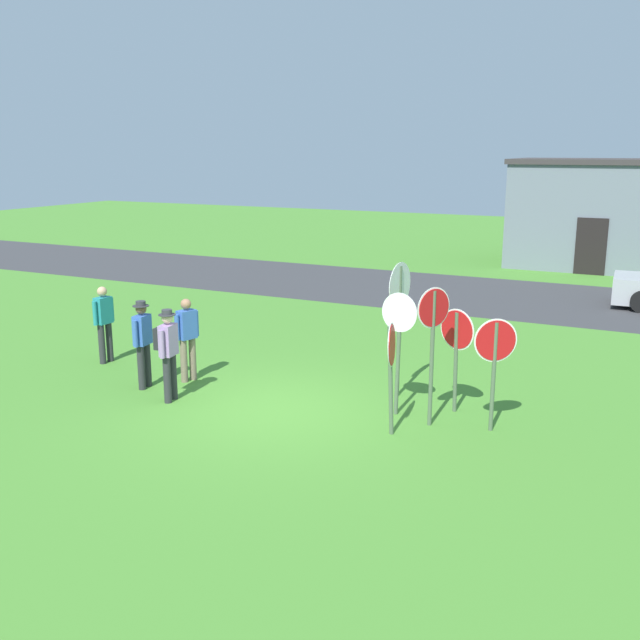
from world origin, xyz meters
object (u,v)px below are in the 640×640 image
at_px(stop_sign_far_back, 399,333).
at_px(stop_sign_nearest, 433,333).
at_px(stop_sign_rear_left, 399,304).
at_px(person_holding_notes, 168,348).
at_px(person_in_teal, 104,320).
at_px(person_near_signs, 187,335).
at_px(stop_sign_tallest, 391,360).
at_px(stop_sign_center_cluster, 495,356).
at_px(stop_sign_low_front, 456,343).
at_px(person_with_sunhat, 143,339).

relative_size(stop_sign_far_back, stop_sign_nearest, 0.92).
height_order(stop_sign_rear_left, person_holding_notes, stop_sign_rear_left).
xyz_separation_m(stop_sign_rear_left, person_in_teal, (-6.49, -0.74, -0.82)).
distance_m(person_near_signs, person_holding_notes, 1.19).
bearing_deg(person_near_signs, stop_sign_far_back, 1.47).
height_order(stop_sign_tallest, stop_sign_rear_left, stop_sign_rear_left).
height_order(stop_sign_nearest, stop_sign_rear_left, stop_sign_rear_left).
height_order(person_near_signs, person_in_teal, same).
xyz_separation_m(stop_sign_center_cluster, person_in_teal, (-8.49, 0.21, -0.34)).
height_order(person_in_teal, person_holding_notes, person_holding_notes).
bearing_deg(person_near_signs, stop_sign_center_cluster, 0.44).
relative_size(stop_sign_rear_left, person_near_signs, 1.52).
bearing_deg(stop_sign_center_cluster, person_near_signs, -179.56).
xyz_separation_m(stop_sign_low_front, person_holding_notes, (-4.90, -1.76, -0.26)).
bearing_deg(person_near_signs, stop_sign_tallest, -10.16).
distance_m(stop_sign_rear_left, person_in_teal, 6.58).
distance_m(stop_sign_center_cluster, person_in_teal, 8.50).
relative_size(stop_sign_tallest, person_near_signs, 1.11).
bearing_deg(stop_sign_low_front, stop_sign_center_cluster, -36.34).
bearing_deg(stop_sign_far_back, stop_sign_tallest, -76.97).
relative_size(stop_sign_center_cluster, stop_sign_tallest, 1.02).
xyz_separation_m(stop_sign_nearest, person_holding_notes, (-4.71, -0.96, -0.59)).
xyz_separation_m(stop_sign_center_cluster, stop_sign_rear_left, (-2.00, 0.95, 0.48)).
xyz_separation_m(stop_sign_tallest, person_holding_notes, (-4.24, -0.29, -0.26)).
height_order(stop_sign_low_front, person_with_sunhat, stop_sign_low_front).
relative_size(person_with_sunhat, person_holding_notes, 1.00).
relative_size(stop_sign_center_cluster, person_in_teal, 1.13).
distance_m(stop_sign_tallest, person_holding_notes, 4.26).
xyz_separation_m(stop_sign_low_front, person_near_signs, (-5.30, -0.64, -0.32)).
distance_m(stop_sign_center_cluster, stop_sign_tallest, 1.70).
relative_size(stop_sign_rear_left, person_with_sunhat, 1.47).
xyz_separation_m(stop_sign_low_front, person_in_teal, (-7.69, -0.38, -0.32)).
bearing_deg(stop_sign_low_front, stop_sign_nearest, -103.19).
bearing_deg(stop_sign_rear_left, stop_sign_nearest, -48.95).
bearing_deg(person_holding_notes, person_with_sunhat, 156.65).
bearing_deg(stop_sign_far_back, person_in_teal, 178.80).
height_order(stop_sign_far_back, person_near_signs, stop_sign_far_back).
height_order(stop_sign_low_front, person_in_teal, stop_sign_low_front).
bearing_deg(stop_sign_center_cluster, stop_sign_low_front, 143.66).
relative_size(stop_sign_nearest, stop_sign_rear_left, 0.93).
xyz_separation_m(stop_sign_low_front, stop_sign_tallest, (-0.66, -1.47, -0.00)).
bearing_deg(stop_sign_tallest, stop_sign_far_back, 103.03).
xyz_separation_m(stop_sign_nearest, person_in_teal, (-7.50, 0.42, -0.65)).
height_order(stop_sign_center_cluster, person_with_sunhat, stop_sign_center_cluster).
xyz_separation_m(person_near_signs, person_holding_notes, (0.39, -1.13, 0.06)).
relative_size(stop_sign_rear_left, person_in_teal, 1.52).
height_order(stop_sign_far_back, stop_sign_rear_left, stop_sign_rear_left).
distance_m(stop_sign_nearest, stop_sign_tallest, 0.88).
distance_m(stop_sign_low_front, stop_sign_rear_left, 1.35).
relative_size(stop_sign_far_back, person_near_signs, 1.29).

